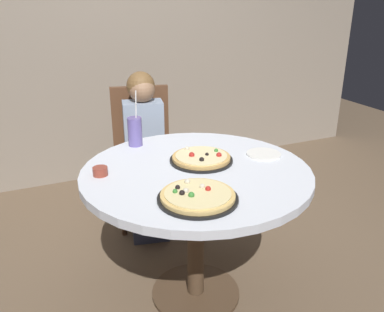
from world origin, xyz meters
TOP-DOWN VIEW (x-y plane):
  - ground_plane at (0.00, 0.00)m, footprint 8.00×8.00m
  - wall_with_window at (-0.00, 1.84)m, footprint 5.20×0.14m
  - dining_table at (0.00, 0.00)m, footprint 1.12×1.12m
  - chair_wooden at (0.02, 0.96)m, footprint 0.48×0.48m
  - diner_child at (-0.02, 0.78)m, footprint 0.32×0.43m
  - pizza_veggie at (0.06, 0.08)m, footprint 0.32×0.32m
  - pizza_cheese at (-0.13, -0.29)m, footprint 0.34×0.34m
  - soda_cup at (-0.17, 0.44)m, footprint 0.08×0.08m
  - sauce_bowl at (-0.44, 0.12)m, footprint 0.07×0.07m
  - plate_small at (0.40, 0.02)m, footprint 0.18×0.18m

SIDE VIEW (x-z plane):
  - ground_plane at x=0.00m, z-range 0.00..0.00m
  - diner_child at x=-0.02m, z-range -0.06..1.02m
  - chair_wooden at x=0.02m, z-range 0.06..1.01m
  - dining_table at x=0.00m, z-range 0.27..1.02m
  - plate_small at x=0.40m, z-range 0.75..0.76m
  - pizza_veggie at x=0.06m, z-range 0.74..0.79m
  - pizza_cheese at x=-0.13m, z-range 0.74..0.79m
  - sauce_bowl at x=-0.44m, z-range 0.75..0.79m
  - soda_cup at x=-0.17m, z-range 0.68..0.98m
  - wall_with_window at x=0.00m, z-range 0.00..2.90m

